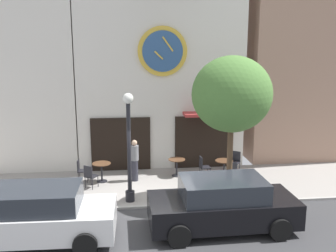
# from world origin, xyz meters

# --- Properties ---
(ground_plane) EXTENTS (27.57, 10.86, 0.13)m
(ground_plane) POSITION_xyz_m (0.00, -1.24, -0.02)
(ground_plane) COLOR gray
(clock_building) EXTENTS (7.21, 3.20, 9.96)m
(clock_building) POSITION_xyz_m (0.55, 5.16, 5.13)
(clock_building) COLOR silver
(clock_building) RESTS_ON ground_plane
(street_lamp) EXTENTS (0.36, 0.36, 3.78)m
(street_lamp) POSITION_xyz_m (-0.94, 0.68, 1.92)
(street_lamp) COLOR black
(street_lamp) RESTS_ON ground_plane
(street_tree) EXTENTS (2.72, 2.44, 5.00)m
(street_tree) POSITION_xyz_m (2.53, 0.52, 3.70)
(street_tree) COLOR brown
(street_tree) RESTS_ON ground_plane
(cafe_table_center) EXTENTS (0.73, 0.73, 0.76)m
(cafe_table_center) POSITION_xyz_m (-2.02, 2.74, 0.55)
(cafe_table_center) COLOR black
(cafe_table_center) RESTS_ON ground_plane
(cafe_table_center_left) EXTENTS (0.69, 0.69, 0.72)m
(cafe_table_center_left) POSITION_xyz_m (1.02, 3.09, 0.50)
(cafe_table_center_left) COLOR black
(cafe_table_center_left) RESTS_ON ground_plane
(cafe_table_rightmost) EXTENTS (0.72, 0.72, 0.72)m
(cafe_table_rightmost) POSITION_xyz_m (2.92, 2.71, 0.51)
(cafe_table_rightmost) COLOR black
(cafe_table_rightmost) RESTS_ON ground_plane
(cafe_chair_corner) EXTENTS (0.42, 0.42, 0.90)m
(cafe_chair_corner) POSITION_xyz_m (-2.83, 2.82, 0.53)
(cafe_chair_corner) COLOR black
(cafe_chair_corner) RESTS_ON ground_plane
(cafe_chair_mid_row) EXTENTS (0.56, 0.56, 0.90)m
(cafe_chair_mid_row) POSITION_xyz_m (3.55, 3.27, 0.53)
(cafe_chair_mid_row) COLOR black
(cafe_chair_mid_row) RESTS_ON ground_plane
(cafe_chair_by_entrance) EXTENTS (0.56, 0.56, 0.90)m
(cafe_chair_by_entrance) POSITION_xyz_m (-2.42, 2.07, 0.53)
(cafe_chair_by_entrance) COLOR black
(cafe_chair_by_entrance) RESTS_ON ground_plane
(cafe_chair_curbside) EXTENTS (0.46, 0.46, 0.90)m
(cafe_chair_curbside) POSITION_xyz_m (2.98, 1.92, 0.53)
(cafe_chair_curbside) COLOR black
(cafe_chair_curbside) RESTS_ON ground_plane
(cafe_chair_left_end) EXTENTS (0.43, 0.43, 0.90)m
(cafe_chair_left_end) POSITION_xyz_m (2.05, 2.71, 0.53)
(cafe_chair_left_end) COLOR black
(cafe_chair_left_end) RESTS_ON ground_plane
(pedestrian_grey) EXTENTS (0.38, 0.38, 1.67)m
(pedestrian_grey) POSITION_xyz_m (-0.71, 2.72, 0.86)
(pedestrian_grey) COLOR #2D2D38
(pedestrian_grey) RESTS_ON ground_plane
(parked_car_white) EXTENTS (4.35, 2.12, 1.55)m
(parked_car_white) POSITION_xyz_m (-3.54, -1.84, 0.76)
(parked_car_white) COLOR white
(parked_car_white) RESTS_ON ground_plane
(parked_car_black) EXTENTS (4.33, 2.08, 1.55)m
(parked_car_black) POSITION_xyz_m (1.72, -1.69, 0.76)
(parked_car_black) COLOR black
(parked_car_black) RESTS_ON ground_plane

